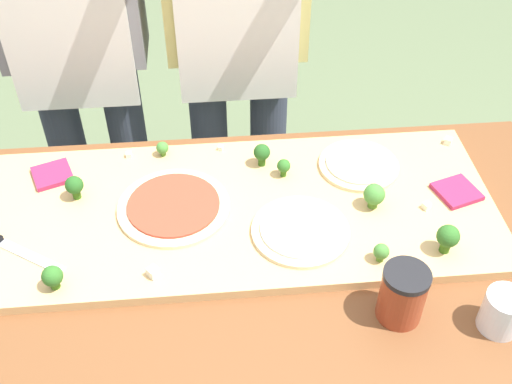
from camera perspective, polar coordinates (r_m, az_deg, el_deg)
The scene contains 24 objects.
prep_table at distance 1.47m, azimuth -3.58°, elevation -7.93°, with size 1.71×0.82×0.79m.
cutting_board at distance 1.46m, azimuth -2.59°, elevation -1.79°, with size 1.26×0.50×0.02m, color tan.
pizza_whole_cheese_artichoke at distance 1.58m, azimuth 9.48°, elevation 2.51°, with size 0.20×0.20×0.02m.
pizza_whole_tomato_red at distance 1.45m, azimuth -7.62°, elevation -1.31°, with size 0.26×0.26×0.02m.
pizza_whole_white_garlic at distance 1.39m, azimuth 4.14°, elevation -3.56°, with size 0.22×0.22×0.02m.
pizza_slice_far_right at distance 1.61m, azimuth -18.32°, elevation 1.54°, with size 0.09×0.09×0.01m, color #9E234C.
pizza_slice_near_right at distance 1.56m, azimuth 18.08°, elevation 0.04°, with size 0.09×0.09×0.01m, color #9E234C.
broccoli_floret_center_right at distance 1.54m, azimuth 0.55°, elevation 3.62°, with size 0.04×0.04×0.06m.
broccoli_floret_front_right at distance 1.34m, azimuth 11.52°, elevation -5.46°, with size 0.03×0.03×0.04m.
broccoli_floret_front_mid at distance 1.38m, azimuth 17.33°, elevation -4.01°, with size 0.05×0.05×0.07m.
broccoli_floret_front_left at distance 1.60m, azimuth -8.65°, elevation 4.03°, with size 0.03×0.03×0.04m.
broccoli_floret_center_left at distance 1.45m, azimuth 10.88°, elevation -0.27°, with size 0.05×0.05×0.06m.
broccoli_floret_back_right at distance 1.33m, azimuth -18.31°, elevation -7.45°, with size 0.04×0.04×0.06m.
broccoli_floret_back_left at distance 1.51m, azimuth -16.45°, elevation 0.55°, with size 0.04×0.04×0.06m.
broccoli_floret_back_mid at distance 1.52m, azimuth 2.58°, elevation 2.38°, with size 0.03×0.03×0.05m.
cheese_crumble_a at distance 1.49m, azimuth 15.50°, elevation -1.25°, with size 0.02×0.02×0.02m, color white.
cheese_crumble_b at distance 1.32m, azimuth -9.48°, elevation -7.33°, with size 0.02×0.02×0.02m, color silver.
cheese_crumble_c at distance 1.62m, azimuth -11.69°, elevation 3.40°, with size 0.01×0.01×0.01m, color white.
cheese_crumble_d at distance 1.70m, azimuth 17.36°, elevation 4.53°, with size 0.02×0.02×0.02m, color white.
cheese_crumble_e at distance 1.61m, azimuth -3.29°, elevation 4.09°, with size 0.01×0.01×0.01m, color white.
flour_cup at distance 1.32m, azimuth 21.78°, elevation -10.40°, with size 0.08×0.08×0.09m.
sauce_jar at distance 1.26m, azimuth 13.40°, elevation -9.20°, with size 0.09×0.09×0.13m.
cook_left at distance 1.87m, azimuth -16.65°, elevation 14.52°, with size 0.54×0.39×1.67m.
cook_right at distance 1.83m, azimuth -1.89°, elevation 15.71°, with size 0.54×0.39×1.67m.
Camera 1 is at (0.01, -0.94, 1.82)m, focal length 43.23 mm.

